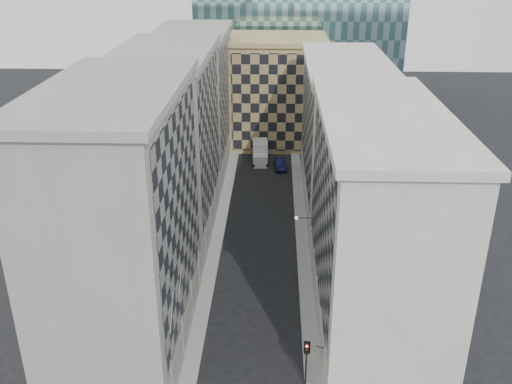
# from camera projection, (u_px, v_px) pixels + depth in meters

# --- Properties ---
(sidewalk_west) EXTENTS (1.50, 100.00, 0.15)m
(sidewalk_west) POSITION_uv_depth(u_px,v_px,m) (217.00, 239.00, 70.14)
(sidewalk_west) COLOR gray
(sidewalk_west) RESTS_ON ground
(sidewalk_east) EXTENTS (1.50, 100.00, 0.15)m
(sidewalk_east) POSITION_uv_depth(u_px,v_px,m) (302.00, 241.00, 69.79)
(sidewalk_east) COLOR gray
(sidewalk_east) RESTS_ON ground
(bldg_left_a) EXTENTS (10.80, 22.80, 23.70)m
(bldg_left_a) POSITION_uv_depth(u_px,v_px,m) (125.00, 224.00, 48.20)
(bldg_left_a) COLOR gray
(bldg_left_a) RESTS_ON ground
(bldg_left_b) EXTENTS (10.80, 22.80, 22.70)m
(bldg_left_b) POSITION_uv_depth(u_px,v_px,m) (170.00, 144.00, 68.50)
(bldg_left_b) COLOR gray
(bldg_left_b) RESTS_ON ground
(bldg_left_c) EXTENTS (10.80, 22.80, 21.70)m
(bldg_left_c) POSITION_uv_depth(u_px,v_px,m) (195.00, 101.00, 88.81)
(bldg_left_c) COLOR gray
(bldg_left_c) RESTS_ON ground
(bldg_right_a) EXTENTS (10.80, 26.80, 20.70)m
(bldg_right_a) POSITION_uv_depth(u_px,v_px,m) (374.00, 223.00, 51.75)
(bldg_right_a) COLOR beige
(bldg_right_a) RESTS_ON ground
(bldg_right_b) EXTENTS (10.80, 28.80, 19.70)m
(bldg_right_b) POSITION_uv_depth(u_px,v_px,m) (343.00, 135.00, 76.61)
(bldg_right_b) COLOR beige
(bldg_right_b) RESTS_ON ground
(tan_block) EXTENTS (16.80, 14.80, 18.80)m
(tan_block) POSITION_uv_depth(u_px,v_px,m) (277.00, 91.00, 100.73)
(tan_block) COLOR tan
(tan_block) RESTS_ON ground
(flagpoles_left) EXTENTS (0.10, 6.33, 2.33)m
(flagpoles_left) POSITION_uv_depth(u_px,v_px,m) (176.00, 297.00, 45.02)
(flagpoles_left) COLOR gray
(flagpoles_left) RESTS_ON ground
(bracket_lamp) EXTENTS (1.98, 0.36, 0.36)m
(bracket_lamp) POSITION_uv_depth(u_px,v_px,m) (298.00, 218.00, 61.86)
(bracket_lamp) COLOR black
(bracket_lamp) RESTS_ON ground
(traffic_light) EXTENTS (0.53, 0.48, 4.20)m
(traffic_light) POSITION_uv_depth(u_px,v_px,m) (307.00, 354.00, 46.05)
(traffic_light) COLOR black
(traffic_light) RESTS_ON sidewalk_east
(box_truck) EXTENTS (2.71, 6.14, 3.31)m
(box_truck) POSITION_uv_depth(u_px,v_px,m) (260.00, 153.00, 94.49)
(box_truck) COLOR silver
(box_truck) RESTS_ON ground
(dark_car) EXTENTS (2.18, 4.96, 1.58)m
(dark_car) POSITION_uv_depth(u_px,v_px,m) (280.00, 164.00, 91.82)
(dark_car) COLOR #0F1038
(dark_car) RESTS_ON ground
(shop_sign) EXTENTS (0.90, 0.62, 0.71)m
(shop_sign) POSITION_uv_depth(u_px,v_px,m) (316.00, 350.00, 45.46)
(shop_sign) COLOR black
(shop_sign) RESTS_ON ground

